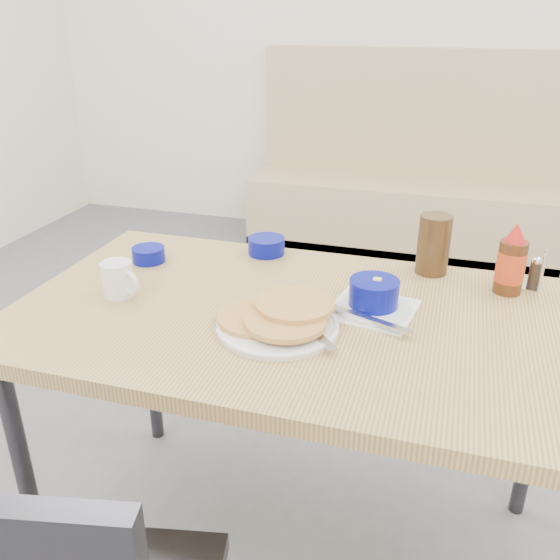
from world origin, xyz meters
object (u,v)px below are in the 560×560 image
(dining_table, at_px, (301,335))
(creamer_bowl, at_px, (149,255))
(condiment_caddy, at_px, (526,274))
(coffee_mug, at_px, (119,279))
(butter_bowl, at_px, (266,246))
(amber_tumbler, at_px, (434,244))
(grits_setting, at_px, (373,298))
(syrup_bottle, at_px, (511,263))
(booth_bench, at_px, (402,194))
(pancake_plate, at_px, (279,320))

(dining_table, height_order, creamer_bowl, creamer_bowl)
(creamer_bowl, distance_m, condiment_caddy, 1.04)
(dining_table, relative_size, condiment_caddy, 13.47)
(dining_table, distance_m, condiment_caddy, 0.62)
(coffee_mug, relative_size, butter_bowl, 1.04)
(creamer_bowl, height_order, amber_tumbler, amber_tumbler)
(dining_table, xyz_separation_m, grits_setting, (0.16, 0.06, 0.10))
(creamer_bowl, relative_size, amber_tumbler, 0.57)
(syrup_bottle, bearing_deg, grits_setting, -146.91)
(grits_setting, bearing_deg, condiment_caddy, 35.00)
(coffee_mug, distance_m, amber_tumbler, 0.84)
(booth_bench, bearing_deg, coffee_mug, -100.30)
(pancake_plate, relative_size, amber_tumbler, 1.81)
(pancake_plate, distance_m, coffee_mug, 0.44)
(butter_bowl, distance_m, condiment_caddy, 0.72)
(grits_setting, xyz_separation_m, condiment_caddy, (0.36, 0.25, 0.00))
(coffee_mug, bearing_deg, amber_tumbler, 26.93)
(dining_table, distance_m, coffee_mug, 0.48)
(amber_tumbler, bearing_deg, butter_bowl, 180.00)
(pancake_plate, bearing_deg, butter_bowl, 111.56)
(booth_bench, distance_m, creamer_bowl, 2.44)
(coffee_mug, relative_size, grits_setting, 0.48)
(dining_table, distance_m, amber_tumbler, 0.46)
(coffee_mug, xyz_separation_m, grits_setting, (0.63, 0.10, -0.01))
(butter_bowl, bearing_deg, syrup_bottle, -6.16)
(grits_setting, height_order, butter_bowl, grits_setting)
(coffee_mug, distance_m, butter_bowl, 0.47)
(dining_table, relative_size, butter_bowl, 12.79)
(booth_bench, bearing_deg, butter_bowl, -95.20)
(dining_table, relative_size, pancake_plate, 4.69)
(coffee_mug, relative_size, creamer_bowl, 1.21)
(coffee_mug, distance_m, creamer_bowl, 0.23)
(butter_bowl, bearing_deg, grits_setting, -37.55)
(coffee_mug, height_order, creamer_bowl, coffee_mug)
(amber_tumbler, bearing_deg, pancake_plate, -126.17)
(amber_tumbler, distance_m, condiment_caddy, 0.25)
(butter_bowl, bearing_deg, dining_table, -59.59)
(coffee_mug, relative_size, condiment_caddy, 1.10)
(amber_tumbler, bearing_deg, creamer_bowl, -168.75)
(creamer_bowl, bearing_deg, condiment_caddy, 7.27)
(syrup_bottle, bearing_deg, amber_tumbler, 159.58)
(dining_table, height_order, syrup_bottle, syrup_bottle)
(pancake_plate, relative_size, syrup_bottle, 1.60)
(dining_table, distance_m, pancake_plate, 0.12)
(amber_tumbler, xyz_separation_m, syrup_bottle, (0.20, -0.07, -0.00))
(grits_setting, height_order, condiment_caddy, condiment_caddy)
(grits_setting, bearing_deg, amber_tumbler, 66.88)
(creamer_bowl, xyz_separation_m, syrup_bottle, (0.98, 0.08, 0.06))
(booth_bench, height_order, pancake_plate, booth_bench)
(coffee_mug, height_order, grits_setting, coffee_mug)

